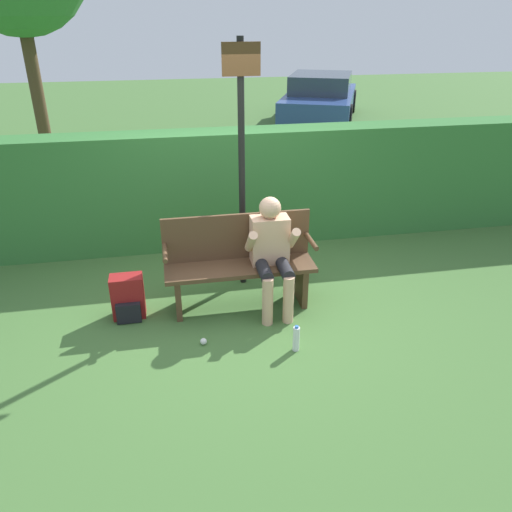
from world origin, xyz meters
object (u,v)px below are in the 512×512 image
at_px(person_seated, 272,249).
at_px(backpack, 128,298).
at_px(park_bench, 239,262).
at_px(water_bottle, 296,339).
at_px(parked_car, 320,98).
at_px(signpost, 242,154).

xyz_separation_m(person_seated, backpack, (-1.49, 0.07, -0.46)).
relative_size(park_bench, water_bottle, 5.84).
relative_size(person_seated, backpack, 2.58).
bearing_deg(water_bottle, parked_car, 71.71).
xyz_separation_m(backpack, signpost, (1.28, 0.51, 1.31)).
bearing_deg(parked_car, signpost, -179.38).
xyz_separation_m(backpack, parked_car, (5.05, 9.72, 0.39)).
height_order(backpack, parked_car, parked_car).
xyz_separation_m(person_seated, water_bottle, (0.07, -0.81, -0.55)).
relative_size(backpack, parked_car, 0.10).
height_order(park_bench, signpost, signpost).
height_order(park_bench, water_bottle, park_bench).
bearing_deg(park_bench, water_bottle, -67.62).
height_order(park_bench, parked_car, parked_car).
bearing_deg(parked_car, backpack, 175.42).
bearing_deg(water_bottle, backpack, 150.60).
relative_size(park_bench, parked_car, 0.34).
height_order(person_seated, parked_car, parked_car).
distance_m(person_seated, backpack, 1.56).
distance_m(water_bottle, parked_car, 11.17).
distance_m(park_bench, person_seated, 0.39).
bearing_deg(park_bench, parked_car, 68.08).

